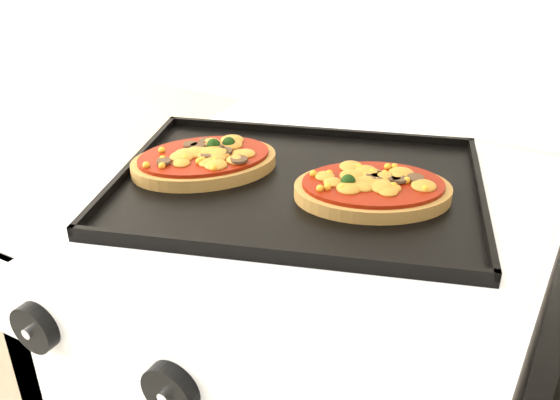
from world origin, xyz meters
The scene contains 6 objects.
control_panel centered at (-0.05, 1.39, 0.85)m, with size 0.60×0.02×0.09m, color white.
knob_left centered at (-0.23, 1.37, 0.85)m, with size 0.06×0.06×0.02m, color black.
knob_center centered at (-0.04, 1.37, 0.85)m, with size 0.06×0.06×0.02m, color black.
baking_tray centered at (-0.08, 1.70, 0.92)m, with size 0.49×0.36×0.02m, color black.
pizza_left centered at (-0.22, 1.68, 0.94)m, with size 0.21×0.14×0.03m, color #A27037, non-canonical shape.
pizza_right centered at (0.02, 1.72, 0.94)m, with size 0.21×0.14×0.03m, color #A27037, non-canonical shape.
Camera 1 is at (0.27, 1.03, 1.31)m, focal length 40.00 mm.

